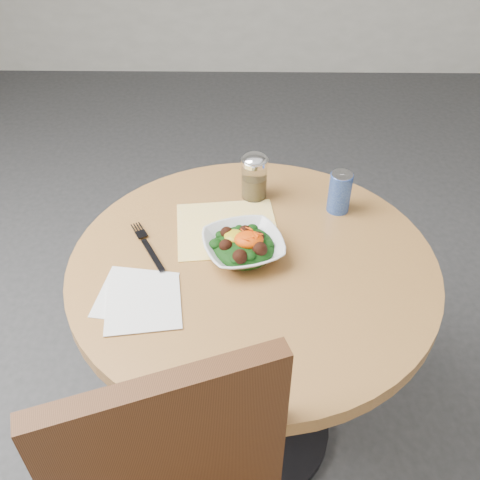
{
  "coord_description": "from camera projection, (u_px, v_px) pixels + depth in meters",
  "views": [
    {
      "loc": [
        -0.02,
        -0.97,
        1.62
      ],
      "look_at": [
        -0.03,
        0.0,
        0.81
      ],
      "focal_mm": 40.0,
      "sensor_mm": 36.0,
      "label": 1
    }
  ],
  "objects": [
    {
      "name": "spice_shaker",
      "position": [
        254.0,
        177.0,
        1.47
      ],
      "size": [
        0.07,
        0.07,
        0.13
      ],
      "color": "silver",
      "rests_on": "table"
    },
    {
      "name": "beverage_can",
      "position": [
        340.0,
        192.0,
        1.43
      ],
      "size": [
        0.06,
        0.06,
        0.12
      ],
      "color": "#0D2898",
      "rests_on": "table"
    },
    {
      "name": "paper_napkins",
      "position": [
        139.0,
        299.0,
        1.2
      ],
      "size": [
        0.21,
        0.22,
        0.0
      ],
      "color": "white",
      "rests_on": "table"
    },
    {
      "name": "salad_bowl",
      "position": [
        243.0,
        246.0,
        1.3
      ],
      "size": [
        0.24,
        0.24,
        0.07
      ],
      "color": "silver",
      "rests_on": "table"
    },
    {
      "name": "fork",
      "position": [
        147.0,
        245.0,
        1.34
      ],
      "size": [
        0.11,
        0.19,
        0.0
      ],
      "color": "black",
      "rests_on": "table"
    },
    {
      "name": "table",
      "position": [
        252.0,
        314.0,
        1.43
      ],
      "size": [
        0.9,
        0.9,
        0.75
      ],
      "color": "black",
      "rests_on": "ground"
    },
    {
      "name": "cloth_napkin",
      "position": [
        227.0,
        229.0,
        1.4
      ],
      "size": [
        0.29,
        0.27,
        0.0
      ],
      "primitive_type": "cube",
      "rotation": [
        0.0,
        0.0,
        0.12
      ],
      "color": "#FCB90D",
      "rests_on": "table"
    },
    {
      "name": "ground",
      "position": [
        250.0,
        427.0,
        1.78
      ],
      "size": [
        6.0,
        6.0,
        0.0
      ],
      "primitive_type": "plane",
      "color": "#313134",
      "rests_on": "ground"
    }
  ]
}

